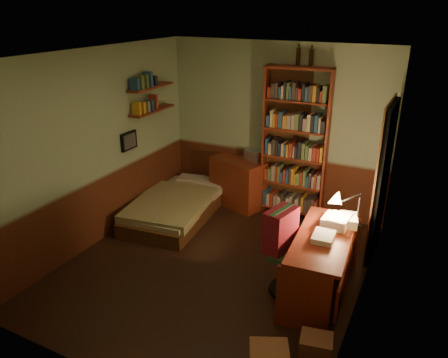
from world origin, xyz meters
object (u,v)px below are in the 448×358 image
at_px(bookshelf, 295,145).
at_px(cardboard_box_b, 316,346).
at_px(desk, 321,266).
at_px(desk_lamp, 359,203).
at_px(dresser, 238,182).
at_px(mini_stereo, 255,155).
at_px(bed, 177,199).
at_px(office_chair, 294,261).

relative_size(bookshelf, cardboard_box_b, 7.58).
xyz_separation_m(desk, desk_lamp, (0.26, 0.42, 0.65)).
height_order(dresser, mini_stereo, mini_stereo).
xyz_separation_m(bed, desk_lamp, (2.78, -0.51, 0.75)).
bearing_deg(bed, dresser, 43.67).
bearing_deg(dresser, office_chair, -31.29).
distance_m(bed, desk_lamp, 2.92).
xyz_separation_m(dresser, office_chair, (1.57, -1.85, 0.03)).
relative_size(bookshelf, office_chair, 2.68).
xyz_separation_m(bed, cardboard_box_b, (2.75, -1.88, -0.17)).
bearing_deg(office_chair, mini_stereo, 137.59).
bearing_deg(desk_lamp, dresser, 131.09).
xyz_separation_m(desk, cardboard_box_b, (0.23, -0.95, -0.27)).
bearing_deg(dresser, bookshelf, 23.79).
distance_m(dresser, mini_stereo, 0.54).
distance_m(desk, cardboard_box_b, 1.01).
distance_m(office_chair, cardboard_box_b, 1.02).
relative_size(bed, office_chair, 2.21).
bearing_deg(office_chair, desk_lamp, 58.45).
relative_size(office_chair, cardboard_box_b, 2.83).
distance_m(desk_lamp, office_chair, 0.97).
bearing_deg(cardboard_box_b, bed, 145.66).
xyz_separation_m(desk_lamp, office_chair, (-0.54, -0.54, -0.60)).
relative_size(desk, office_chair, 1.64).
xyz_separation_m(mini_stereo, desk_lamp, (1.88, -1.43, 0.17)).
height_order(bed, cardboard_box_b, bed).
xyz_separation_m(bed, bookshelf, (1.56, 0.88, 0.86)).
bearing_deg(desk, cardboard_box_b, -80.93).
bearing_deg(bed, mini_stereo, 39.36).
bearing_deg(dresser, cardboard_box_b, -33.76).
xyz_separation_m(mini_stereo, cardboard_box_b, (1.85, -2.80, -0.75)).
relative_size(mini_stereo, desk_lamp, 0.50).
height_order(bookshelf, desk, bookshelf).
bearing_deg(desk_lamp, bed, 152.42).
bearing_deg(cardboard_box_b, desk, 103.67).
height_order(bed, dresser, dresser).
height_order(mini_stereo, desk_lamp, desk_lamp).
distance_m(dresser, desk, 2.53).
bearing_deg(bed, cardboard_box_b, -40.57).
relative_size(dresser, cardboard_box_b, 2.93).
relative_size(bed, cardboard_box_b, 6.25).
distance_m(bed, desk, 2.69).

